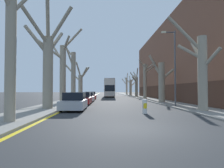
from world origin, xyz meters
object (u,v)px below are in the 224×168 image
(street_tree_left_3, at_px, (73,74))
(parked_car_3, at_px, (91,96))
(street_tree_left_4, at_px, (81,84))
(street_tree_right_3, at_px, (136,84))
(parked_car_0, at_px, (74,102))
(street_tree_left_0, at_px, (12,44))
(street_tree_right_2, at_px, (145,79))
(lamp_post, at_px, (174,64))
(street_tree_right_0, at_px, (201,69))
(street_tree_right_5, at_px, (127,85))
(street_tree_right_1, at_px, (161,81))
(street_tree_left_1, at_px, (48,63))
(street_tree_left_2, at_px, (63,70))
(double_decker_bus, at_px, (109,87))
(traffic_bollard, at_px, (145,106))
(parked_car_1, at_px, (83,99))
(street_tree_right_4, at_px, (131,86))
(parked_car_2, at_px, (87,97))

(street_tree_left_3, relative_size, parked_car_3, 1.88)
(street_tree_left_4, relative_size, street_tree_right_3, 0.99)
(parked_car_0, bearing_deg, street_tree_left_0, -108.24)
(street_tree_right_2, relative_size, lamp_post, 0.97)
(street_tree_left_3, bearing_deg, street_tree_left_4, 88.63)
(street_tree_right_0, bearing_deg, parked_car_3, 116.11)
(street_tree_right_2, xyz_separation_m, street_tree_right_5, (-0.05, 32.59, -0.36))
(street_tree_right_1, relative_size, parked_car_3, 1.44)
(street_tree_left_0, height_order, parked_car_0, street_tree_left_0)
(street_tree_left_1, xyz_separation_m, street_tree_left_3, (-0.01, 13.19, 0.11))
(street_tree_left_2, bearing_deg, double_decker_bus, 77.08)
(street_tree_left_0, distance_m, traffic_bollard, 9.26)
(street_tree_right_2, xyz_separation_m, street_tree_right_3, (0.04, 11.66, -0.63))
(street_tree_left_4, relative_size, street_tree_right_2, 0.95)
(parked_car_1, bearing_deg, street_tree_right_1, 18.15)
(street_tree_left_2, relative_size, street_tree_right_5, 1.16)
(street_tree_left_2, bearing_deg, lamp_post, -18.86)
(street_tree_right_5, xyz_separation_m, parked_car_0, (-9.97, -52.68, -2.66))
(street_tree_left_0, relative_size, street_tree_right_3, 1.18)
(street_tree_left_0, relative_size, street_tree_left_4, 1.19)
(street_tree_right_5, relative_size, parked_car_1, 1.75)
(street_tree_right_2, height_order, parked_car_0, street_tree_right_2)
(street_tree_left_3, bearing_deg, parked_car_1, -71.61)
(street_tree_right_0, relative_size, street_tree_right_3, 1.07)
(street_tree_left_1, relative_size, traffic_bollard, 8.85)
(street_tree_left_0, xyz_separation_m, street_tree_left_4, (0.00, 28.10, -1.16))
(parked_car_1, xyz_separation_m, traffic_bollard, (5.40, -9.04, -0.17))
(street_tree_right_0, height_order, street_tree_right_1, street_tree_right_0)
(street_tree_right_5, distance_m, lamp_post, 50.14)
(traffic_bollard, bearing_deg, parked_car_1, 120.86)
(street_tree_right_3, relative_size, street_tree_right_4, 1.11)
(street_tree_right_4, height_order, parked_car_1, street_tree_right_4)
(street_tree_left_1, relative_size, double_decker_bus, 0.78)
(street_tree_left_4, bearing_deg, street_tree_left_3, -91.37)
(street_tree_right_0, distance_m, lamp_post, 4.20)
(street_tree_right_1, distance_m, lamp_post, 7.54)
(street_tree_left_1, relative_size, street_tree_right_4, 1.43)
(parked_car_3, bearing_deg, double_decker_bus, 75.21)
(street_tree_left_4, xyz_separation_m, parked_car_2, (2.14, -9.30, -2.22))
(street_tree_left_3, distance_m, street_tree_right_1, 13.06)
(street_tree_right_3, height_order, parked_car_1, street_tree_right_3)
(street_tree_right_0, xyz_separation_m, parked_car_0, (-9.99, 1.50, -2.61))
(street_tree_left_1, xyz_separation_m, parked_car_2, (2.32, 11.87, -3.37))
(street_tree_right_4, bearing_deg, lamp_post, -91.11)
(street_tree_right_3, xyz_separation_m, double_decker_bus, (-6.54, 0.48, -0.64))
(street_tree_left_1, xyz_separation_m, parked_car_1, (2.32, 6.17, -3.33))
(street_tree_left_4, xyz_separation_m, street_tree_right_1, (12.28, -11.67, 0.08))
(street_tree_left_3, bearing_deg, street_tree_right_2, 27.60)
(street_tree_left_1, distance_m, street_tree_left_4, 21.20)
(traffic_bollard, bearing_deg, street_tree_right_3, 82.23)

